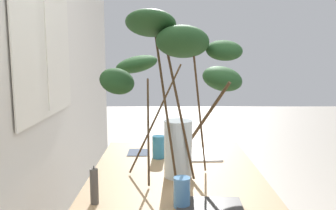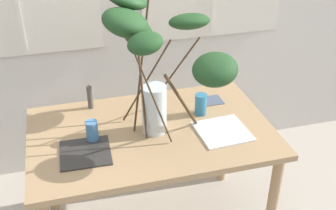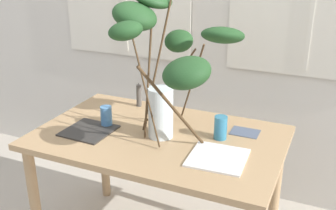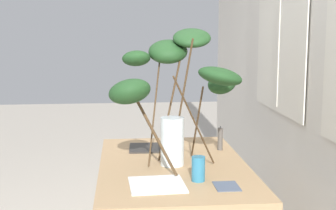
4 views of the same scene
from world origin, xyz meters
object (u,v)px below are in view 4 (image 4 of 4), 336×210
at_px(drinking_glass_blue_left, 166,141).
at_px(plate_square_right, 157,185).
at_px(vase_with_branches, 175,82).
at_px(dining_table, 173,181).
at_px(pillar_candle, 220,139).
at_px(drinking_glass_blue_right, 198,169).
at_px(plate_square_left, 149,148).

height_order(drinking_glass_blue_left, plate_square_right, drinking_glass_blue_left).
bearing_deg(vase_with_branches, plate_square_right, -21.24).
distance_m(dining_table, drinking_glass_blue_left, 0.34).
xyz_separation_m(dining_table, pillar_candle, (-0.28, 0.32, 0.16)).
height_order(dining_table, drinking_glass_blue_right, drinking_glass_blue_right).
distance_m(drinking_glass_blue_left, plate_square_left, 0.12).
height_order(vase_with_branches, drinking_glass_blue_right, vase_with_branches).
height_order(drinking_glass_blue_right, plate_square_right, drinking_glass_blue_right).
relative_size(plate_square_left, plate_square_right, 0.94).
bearing_deg(pillar_candle, drinking_glass_blue_right, -21.22).
xyz_separation_m(dining_table, drinking_glass_blue_right, (0.31, 0.09, 0.16)).
distance_m(vase_with_branches, drinking_glass_blue_left, 0.54).
distance_m(plate_square_left, plate_square_right, 0.72).
bearing_deg(drinking_glass_blue_right, plate_square_left, -163.03).
height_order(vase_with_branches, pillar_candle, vase_with_branches).
bearing_deg(dining_table, plate_square_left, -162.48).
distance_m(vase_with_branches, drinking_glass_blue_right, 0.48).
xyz_separation_m(drinking_glass_blue_left, pillar_candle, (0.03, 0.33, 0.01)).
bearing_deg(drinking_glass_blue_right, vase_with_branches, -161.87).
distance_m(dining_table, drinking_glass_blue_right, 0.35).
xyz_separation_m(vase_with_branches, drinking_glass_blue_left, (-0.35, -0.02, -0.40)).
bearing_deg(drinking_glass_blue_left, pillar_candle, 85.41).
xyz_separation_m(vase_with_branches, plate_square_right, (0.31, -0.12, -0.45)).
relative_size(drinking_glass_blue_right, plate_square_left, 0.50).
distance_m(plate_square_right, pillar_candle, 0.78).
distance_m(dining_table, vase_with_branches, 0.56).
bearing_deg(pillar_candle, plate_square_left, -99.99).
bearing_deg(plate_square_right, pillar_candle, 145.84).
height_order(drinking_glass_blue_left, drinking_glass_blue_right, drinking_glass_blue_right).
relative_size(plate_square_right, pillar_candle, 1.75).
bearing_deg(drinking_glass_blue_left, vase_with_branches, 2.72).
xyz_separation_m(plate_square_left, pillar_candle, (0.08, 0.43, 0.06)).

